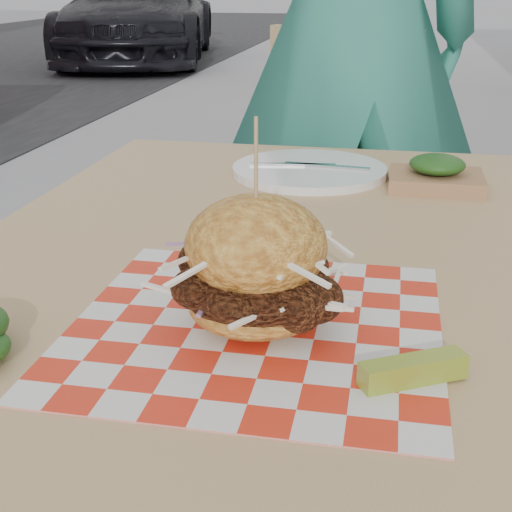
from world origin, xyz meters
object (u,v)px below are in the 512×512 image
object	(u,v)px
car_dark	(141,11)
patio_table	(271,309)
sandwich	(256,271)
diner	(354,31)
patio_chair	(347,186)

from	to	relation	value
car_dark	patio_table	size ratio (longest dim) A/B	3.60
patio_table	sandwich	size ratio (longest dim) A/B	5.83
car_dark	sandwich	distance (m)	9.54
patio_table	diner	bearing A→B (deg)	88.58
diner	patio_chair	size ratio (longest dim) A/B	1.99
patio_table	patio_chair	bearing A→B (deg)	88.38
diner	car_dark	bearing A→B (deg)	-84.19
patio_table	car_dark	bearing A→B (deg)	110.62
patio_chair	sandwich	world-z (taller)	sandwich
sandwich	car_dark	bearing A→B (deg)	110.30
patio_table	sandwich	xyz separation A→B (m)	(0.02, -0.20, 0.14)
patio_table	patio_chair	distance (m)	1.03
patio_table	sandwich	world-z (taller)	sandwich
car_dark	patio_chair	bearing A→B (deg)	-78.08
diner	car_dark	size ratio (longest dim) A/B	0.44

